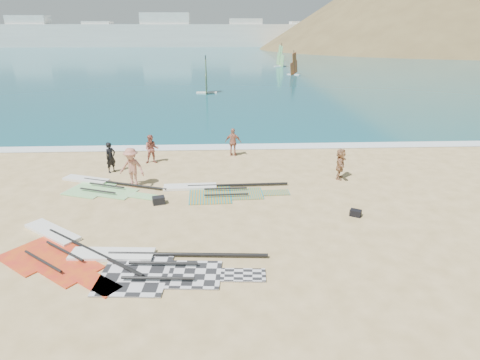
{
  "coord_description": "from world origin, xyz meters",
  "views": [
    {
      "loc": [
        0.25,
        -11.64,
        6.98
      ],
      "look_at": [
        0.99,
        4.0,
        1.0
      ],
      "focal_mm": 30.0,
      "sensor_mm": 36.0,
      "label": 1
    }
  ],
  "objects_px": {
    "rig_red": "(59,248)",
    "person_wetsuit": "(111,157)",
    "gear_bag_near": "(159,200)",
    "beachgoer_left": "(152,149)",
    "beachgoer_mid": "(132,168)",
    "beachgoer_right": "(340,164)",
    "rig_orange": "(215,190)",
    "rig_green": "(100,186)",
    "beachgoer_back": "(233,142)",
    "rig_grey": "(148,264)",
    "gear_bag_far": "(356,213)"
  },
  "relations": [
    {
      "from": "gear_bag_near",
      "to": "beachgoer_left",
      "type": "xyz_separation_m",
      "value": [
        -1.11,
        5.51,
        0.63
      ]
    },
    {
      "from": "gear_bag_near",
      "to": "beachgoer_right",
      "type": "distance_m",
      "value": 8.88
    },
    {
      "from": "beachgoer_right",
      "to": "gear_bag_near",
      "type": "bearing_deg",
      "value": 127.52
    },
    {
      "from": "rig_orange",
      "to": "beachgoer_mid",
      "type": "relative_size",
      "value": 3.09
    },
    {
      "from": "rig_grey",
      "to": "rig_orange",
      "type": "bearing_deg",
      "value": 75.15
    },
    {
      "from": "rig_red",
      "to": "rig_grey",
      "type": "bearing_deg",
      "value": 18.56
    },
    {
      "from": "gear_bag_near",
      "to": "beachgoer_left",
      "type": "bearing_deg",
      "value": 101.4
    },
    {
      "from": "beachgoer_mid",
      "to": "beachgoer_left",
      "type": "bearing_deg",
      "value": 101.18
    },
    {
      "from": "gear_bag_near",
      "to": "beachgoer_right",
      "type": "bearing_deg",
      "value": 17.37
    },
    {
      "from": "rig_green",
      "to": "gear_bag_near",
      "type": "distance_m",
      "value": 3.68
    },
    {
      "from": "rig_green",
      "to": "gear_bag_near",
      "type": "height_order",
      "value": "gear_bag_near"
    },
    {
      "from": "rig_orange",
      "to": "beachgoer_right",
      "type": "distance_m",
      "value": 6.29
    },
    {
      "from": "beachgoer_right",
      "to": "beachgoer_mid",
      "type": "bearing_deg",
      "value": 113.58
    },
    {
      "from": "beachgoer_mid",
      "to": "beachgoer_right",
      "type": "bearing_deg",
      "value": 20.51
    },
    {
      "from": "beachgoer_left",
      "to": "beachgoer_mid",
      "type": "distance_m",
      "value": 3.48
    },
    {
      "from": "rig_red",
      "to": "beachgoer_left",
      "type": "relative_size",
      "value": 3.19
    },
    {
      "from": "person_wetsuit",
      "to": "beachgoer_mid",
      "type": "xyz_separation_m",
      "value": [
        1.49,
        -2.07,
        0.15
      ]
    },
    {
      "from": "beachgoer_left",
      "to": "beachgoer_right",
      "type": "height_order",
      "value": "beachgoer_left"
    },
    {
      "from": "beachgoer_left",
      "to": "beachgoer_mid",
      "type": "bearing_deg",
      "value": -101.54
    },
    {
      "from": "rig_green",
      "to": "beachgoer_right",
      "type": "relative_size",
      "value": 3.43
    },
    {
      "from": "beachgoer_mid",
      "to": "beachgoer_back",
      "type": "height_order",
      "value": "beachgoer_mid"
    },
    {
      "from": "gear_bag_far",
      "to": "beachgoer_mid",
      "type": "bearing_deg",
      "value": 159.09
    },
    {
      "from": "person_wetsuit",
      "to": "beachgoer_mid",
      "type": "height_order",
      "value": "beachgoer_mid"
    },
    {
      "from": "person_wetsuit",
      "to": "gear_bag_near",
      "type": "bearing_deg",
      "value": -104.94
    },
    {
      "from": "gear_bag_near",
      "to": "beachgoer_mid",
      "type": "xyz_separation_m",
      "value": [
        -1.47,
        2.05,
        0.78
      ]
    },
    {
      "from": "rig_green",
      "to": "beachgoer_back",
      "type": "xyz_separation_m",
      "value": [
        6.4,
        4.58,
        0.76
      ]
    },
    {
      "from": "beachgoer_left",
      "to": "beachgoer_mid",
      "type": "xyz_separation_m",
      "value": [
        -0.36,
        -3.46,
        0.14
      ]
    },
    {
      "from": "rig_red",
      "to": "beachgoer_back",
      "type": "height_order",
      "value": "beachgoer_back"
    },
    {
      "from": "rig_red",
      "to": "gear_bag_near",
      "type": "bearing_deg",
      "value": 90.12
    },
    {
      "from": "rig_grey",
      "to": "beachgoer_left",
      "type": "bearing_deg",
      "value": 101.96
    },
    {
      "from": "rig_grey",
      "to": "beachgoer_mid",
      "type": "bearing_deg",
      "value": 108.81
    },
    {
      "from": "rig_green",
      "to": "gear_bag_near",
      "type": "xyz_separation_m",
      "value": [
        3.04,
        -2.07,
        0.11
      ]
    },
    {
      "from": "rig_orange",
      "to": "rig_red",
      "type": "xyz_separation_m",
      "value": [
        -5.19,
        -4.87,
        0.0
      ]
    },
    {
      "from": "gear_bag_near",
      "to": "beachgoer_right",
      "type": "xyz_separation_m",
      "value": [
        8.46,
        2.65,
        0.61
      ]
    },
    {
      "from": "rig_grey",
      "to": "beachgoer_mid",
      "type": "height_order",
      "value": "beachgoer_mid"
    },
    {
      "from": "rig_green",
      "to": "beachgoer_right",
      "type": "bearing_deg",
      "value": 23.41
    },
    {
      "from": "rig_orange",
      "to": "person_wetsuit",
      "type": "height_order",
      "value": "person_wetsuit"
    },
    {
      "from": "rig_orange",
      "to": "beachgoer_right",
      "type": "height_order",
      "value": "beachgoer_right"
    },
    {
      "from": "rig_green",
      "to": "rig_red",
      "type": "relative_size",
      "value": 1.04
    },
    {
      "from": "rig_grey",
      "to": "gear_bag_near",
      "type": "height_order",
      "value": "gear_bag_near"
    },
    {
      "from": "rig_red",
      "to": "gear_bag_near",
      "type": "xyz_separation_m",
      "value": [
        2.82,
        3.62,
        0.11
      ]
    },
    {
      "from": "rig_green",
      "to": "beachgoer_right",
      "type": "height_order",
      "value": "beachgoer_right"
    },
    {
      "from": "gear_bag_near",
      "to": "person_wetsuit",
      "type": "xyz_separation_m",
      "value": [
        -2.96,
        4.12,
        0.63
      ]
    },
    {
      "from": "rig_red",
      "to": "person_wetsuit",
      "type": "relative_size",
      "value": 3.2
    },
    {
      "from": "person_wetsuit",
      "to": "beachgoer_right",
      "type": "distance_m",
      "value": 11.51
    },
    {
      "from": "rig_green",
      "to": "rig_red",
      "type": "distance_m",
      "value": 5.69
    },
    {
      "from": "beachgoer_back",
      "to": "gear_bag_near",
      "type": "bearing_deg",
      "value": 77.39
    },
    {
      "from": "rig_grey",
      "to": "rig_green",
      "type": "height_order",
      "value": "rig_grey"
    },
    {
      "from": "rig_green",
      "to": "rig_red",
      "type": "xyz_separation_m",
      "value": [
        0.22,
        -5.68,
        0.0
      ]
    },
    {
      "from": "rig_grey",
      "to": "beachgoer_mid",
      "type": "distance_m",
      "value": 7.07
    }
  ]
}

